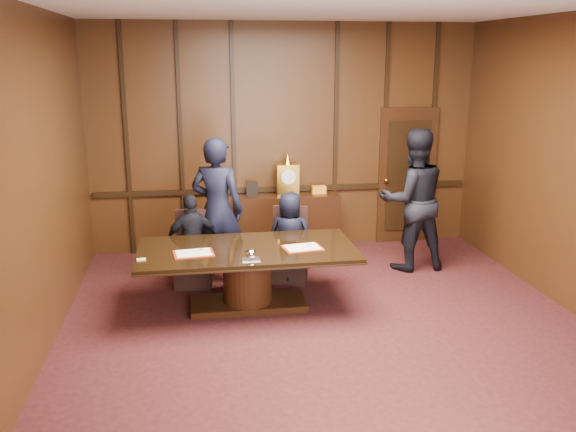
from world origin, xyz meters
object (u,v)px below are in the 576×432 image
at_px(witness_left, 217,210).
at_px(witness_right, 413,200).
at_px(sideboard, 288,220).
at_px(signatory_right, 290,237).
at_px(conference_table, 248,268).
at_px(signatory_left, 193,241).

xyz_separation_m(witness_left, witness_right, (2.76, 0.02, 0.03)).
bearing_deg(sideboard, signatory_right, -97.65).
bearing_deg(signatory_right, conference_table, 69.50).
distance_m(sideboard, witness_right, 2.03).
distance_m(sideboard, witness_left, 1.67).
relative_size(sideboard, signatory_right, 1.28).
relative_size(conference_table, signatory_right, 2.10).
xyz_separation_m(sideboard, witness_right, (1.63, -1.09, 0.53)).
xyz_separation_m(signatory_left, witness_left, (0.35, 0.25, 0.36)).
distance_m(conference_table, signatory_right, 1.04).
bearing_deg(witness_left, conference_table, 129.05).
bearing_deg(signatory_right, signatory_left, 18.59).
height_order(signatory_left, witness_left, witness_left).
bearing_deg(witness_right, sideboard, -35.39).
bearing_deg(sideboard, conference_table, -111.08).
bearing_deg(witness_right, signatory_left, 3.39).
height_order(signatory_right, witness_right, witness_right).
bearing_deg(conference_table, witness_left, 106.18).
bearing_deg(signatory_left, conference_table, 118.12).
bearing_deg(conference_table, signatory_right, 50.91).
height_order(sideboard, conference_table, sideboard).
bearing_deg(witness_left, signatory_right, -171.58).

